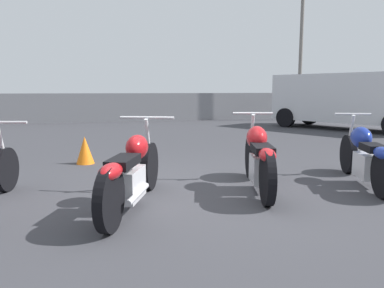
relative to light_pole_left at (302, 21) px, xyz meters
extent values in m
plane|color=#38383D|center=(-7.71, -10.53, -4.36)|extent=(60.00, 60.00, 0.00)
cube|color=gray|center=(-7.71, 0.97, -3.75)|extent=(40.00, 0.04, 1.22)
cylinder|color=slate|center=(0.00, 0.00, -0.78)|extent=(0.16, 0.16, 7.17)
cylinder|color=black|center=(-10.15, -9.86, -4.06)|extent=(0.24, 0.61, 0.60)
cylinder|color=silver|center=(-10.16, -9.91, -3.74)|extent=(0.11, 0.25, 0.63)
cylinder|color=black|center=(-8.25, -10.24, -4.04)|extent=(0.34, 0.64, 0.65)
cylinder|color=black|center=(-8.84, -11.72, -4.04)|extent=(0.34, 0.64, 0.65)
cube|color=silver|center=(-8.57, -11.06, -4.07)|extent=(0.40, 0.61, 0.36)
ellipsoid|color=#AD1419|center=(-8.47, -10.80, -3.68)|extent=(0.40, 0.51, 0.30)
cube|color=black|center=(-8.68, -11.31, -3.76)|extent=(0.44, 0.62, 0.10)
ellipsoid|color=#AD1419|center=(-8.82, -11.68, -3.78)|extent=(0.35, 0.48, 0.16)
cylinder|color=silver|center=(-8.28, -10.33, -3.36)|extent=(0.69, 0.31, 0.04)
cylinder|color=silver|center=(-8.27, -10.29, -3.70)|extent=(0.14, 0.26, 0.66)
cylinder|color=silver|center=(-8.52, -11.25, -4.14)|extent=(0.34, 0.71, 0.07)
cylinder|color=black|center=(-6.61, -9.95, -4.03)|extent=(0.27, 0.67, 0.67)
cylinder|color=black|center=(-6.99, -11.32, -4.03)|extent=(0.27, 0.67, 0.67)
cube|color=silver|center=(-6.82, -10.70, -4.06)|extent=(0.33, 0.55, 0.37)
ellipsoid|color=red|center=(-6.76, -10.47, -3.66)|extent=(0.41, 0.58, 0.33)
cube|color=black|center=(-6.89, -10.93, -3.75)|extent=(0.38, 0.61, 0.10)
ellipsoid|color=red|center=(-6.98, -11.27, -3.76)|extent=(0.31, 0.48, 0.16)
cylinder|color=silver|center=(-6.64, -10.04, -3.35)|extent=(0.59, 0.19, 0.04)
cylinder|color=silver|center=(-6.63, -10.00, -3.69)|extent=(0.12, 0.26, 0.67)
cylinder|color=silver|center=(-6.75, -10.87, -4.13)|extent=(0.27, 0.74, 0.07)
cylinder|color=black|center=(-4.92, -10.04, -4.05)|extent=(0.32, 0.63, 0.63)
cylinder|color=black|center=(-5.44, -11.42, -4.05)|extent=(0.32, 0.63, 0.63)
cube|color=silver|center=(-5.21, -10.80, -4.08)|extent=(0.37, 0.56, 0.35)
ellipsoid|color=navy|center=(-5.12, -10.56, -3.70)|extent=(0.44, 0.58, 0.32)
cube|color=black|center=(-5.29, -11.03, -3.78)|extent=(0.38, 0.51, 0.10)
ellipsoid|color=navy|center=(-5.42, -11.37, -3.79)|extent=(0.34, 0.48, 0.16)
cylinder|color=silver|center=(-4.96, -10.14, -3.38)|extent=(0.54, 0.23, 0.04)
cylinder|color=silver|center=(-4.94, -10.09, -3.71)|extent=(0.14, 0.26, 0.65)
cylinder|color=silver|center=(-5.15, -10.98, -4.14)|extent=(0.30, 0.65, 0.07)
cube|color=silver|center=(-0.50, -4.03, -3.27)|extent=(3.96, 5.20, 1.63)
cube|color=black|center=(-1.68, -1.88, -2.90)|extent=(1.44, 0.81, 0.49)
cylinder|color=black|center=(-2.15, -2.80, -4.01)|extent=(0.53, 0.72, 0.70)
cylinder|color=black|center=(-0.65, -1.98, -4.01)|extent=(0.53, 0.72, 0.70)
cone|color=orange|center=(-9.16, -8.13, -4.11)|extent=(0.33, 0.33, 0.51)
camera|label=1|loc=(-8.94, -15.29, -2.99)|focal=35.00mm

